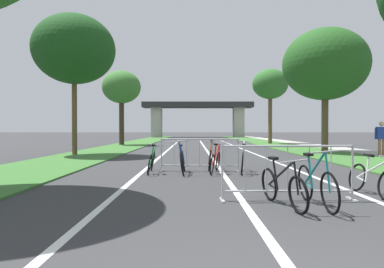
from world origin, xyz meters
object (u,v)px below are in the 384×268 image
Objects in this scene: bicycle_white_0 at (371,179)px; bicycle_blue_7 at (182,161)px; bicycle_silver_2 at (242,161)px; crowd_barrier_second at (199,155)px; pedestrian_with_backpack at (380,135)px; bicycle_teal_4 at (315,185)px; tree_right_oak_near at (269,85)px; tree_left_oak_mid at (121,88)px; bicycle_black_1 at (281,187)px; bicycle_green_3 at (151,161)px; bicycle_red_5 at (215,161)px; bicycle_orange_6 at (209,158)px; tree_right_pine_near at (324,65)px; tree_left_cypress_far at (73,50)px; crowd_barrier_nearest at (287,173)px.

bicycle_white_0 is 0.96× the size of bicycle_blue_7.
bicycle_white_0 is at bearing -51.89° from bicycle_silver_2.
crowd_barrier_second is 1.47× the size of pedestrian_with_backpack.
bicycle_teal_4 is at bearing 28.81° from bicycle_white_0.
tree_left_oak_mid is at bearing -169.60° from tree_right_oak_near.
bicycle_green_3 is at bearing -71.08° from bicycle_black_1.
pedestrian_with_backpack is (8.62, 6.31, 0.69)m from bicycle_red_5.
crowd_barrier_second is 0.65m from bicycle_red_5.
bicycle_white_0 is (9.59, -22.15, -4.50)m from tree_left_oak_mid.
bicycle_green_3 is at bearing -164.88° from crowd_barrier_second.
tree_left_oak_mid is 3.72× the size of bicycle_red_5.
bicycle_black_1 is (1.32, -5.14, -0.17)m from crowd_barrier_second.
bicycle_orange_6 is (6.55, -17.44, -4.46)m from tree_left_oak_mid.
bicycle_black_1 is (-5.99, -13.66, -4.66)m from tree_right_pine_near.
bicycle_black_1 is at bearing 101.92° from bicycle_orange_6.
bicycle_teal_4 is at bearing -111.58° from tree_right_pine_near.
bicycle_teal_4 is at bearing -60.23° from bicycle_red_5.
bicycle_red_5 is (6.67, -18.44, -4.48)m from tree_left_oak_mid.
tree_left_cypress_far is at bearing -57.99° from bicycle_teal_4.
bicycle_black_1 is 5.82m from bicycle_orange_6.
pedestrian_with_backpack is at bearing 54.34° from crowd_barrier_nearest.
bicycle_green_3 is at bearing -171.78° from bicycle_silver_2.
tree_left_cypress_far is 4.18× the size of bicycle_teal_4.
crowd_barrier_nearest reaches higher than bicycle_green_3.
tree_left_oak_mid is (0.09, 11.41, -0.58)m from tree_left_cypress_far.
tree_right_oak_near is (13.08, 2.40, 0.58)m from tree_left_oak_mid.
bicycle_blue_7 is at bearing -10.25° from bicycle_green_3.
tree_right_pine_near is at bearing 66.33° from crowd_barrier_nearest.
bicycle_orange_6 is at bearing -131.27° from tree_right_pine_near.
bicycle_silver_2 is (1.32, -0.43, -0.15)m from crowd_barrier_second.
bicycle_silver_2 reaches higher than bicycle_red_5.
crowd_barrier_nearest is 0.66m from bicycle_teal_4.
crowd_barrier_second is (6.27, -6.62, -4.90)m from tree_left_cypress_far.
tree_left_cypress_far reaches higher than tree_right_oak_near.
bicycle_blue_7 is (-0.54, -0.55, -0.14)m from crowd_barrier_second.
tree_right_oak_near reaches higher than crowd_barrier_nearest.
bicycle_blue_7 is (-1.85, 4.59, 0.03)m from bicycle_black_1.
tree_left_cypress_far reaches higher than bicycle_black_1.
bicycle_black_1 is 5.51m from bicycle_green_3.
bicycle_teal_4 is 5.20m from bicycle_blue_7.
bicycle_silver_2 is 4.75m from bicycle_teal_4.
tree_left_cypress_far is 4.22× the size of bicycle_blue_7.
crowd_barrier_nearest is (-5.74, -13.10, -4.49)m from tree_right_pine_near.
crowd_barrier_nearest is (7.75, -22.63, -4.32)m from tree_left_oak_mid.
crowd_barrier_second is 0.78m from bicycle_blue_7.
pedestrian_with_backpack is (1.80, -2.59, -3.95)m from tree_right_pine_near.
bicycle_teal_4 is (1.91, -5.14, -0.14)m from crowd_barrier_second.
tree_right_pine_near reaches higher than bicycle_white_0.
tree_left_cypress_far is 10.36m from crowd_barrier_second.
tree_left_cypress_far reaches higher than crowd_barrier_nearest.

